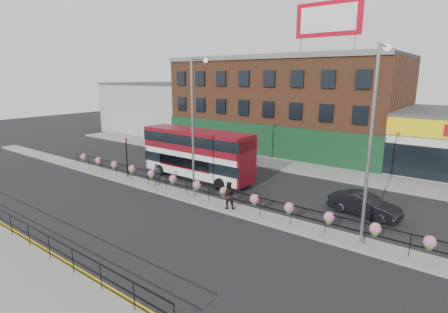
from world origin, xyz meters
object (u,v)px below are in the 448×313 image
Objects in this scene: car at (364,205)px; pedestrian_b at (228,195)px; pedestrian_a at (157,174)px; lamp_column_west at (195,116)px; lamp_column_east at (373,129)px; double_decker_bus at (197,149)px.

car is 2.46× the size of pedestrian_b.
pedestrian_b is (7.23, -0.66, 0.05)m from pedestrian_a.
pedestrian_a is at bearing 179.82° from lamp_column_west.
lamp_column_west is 11.28m from lamp_column_east.
pedestrian_a is 6.13m from lamp_column_west.
car is at bearing -52.36° from pedestrian_a.
lamp_column_west reaches higher than pedestrian_a.
lamp_column_east reaches higher than double_decker_bus.
lamp_column_east reaches higher than pedestrian_b.
lamp_column_east is (1.05, -3.86, 5.14)m from car.
lamp_column_east is (8.01, 0.51, 4.80)m from pedestrian_b.
lamp_column_west is at bearing 179.32° from lamp_column_east.
lamp_column_west reaches higher than car.
car is 0.45× the size of lamp_column_east.
lamp_column_west reaches higher than double_decker_bus.
pedestrian_a is 0.18× the size of lamp_column_west.
pedestrian_b is at bearing -11.19° from lamp_column_west.
pedestrian_b is 5.70m from lamp_column_west.
double_decker_bus is at bearing 130.36° from lamp_column_west.
double_decker_bus is at bearing 99.02° from car.
double_decker_bus is 15.00m from lamp_column_east.
pedestrian_b is 0.19× the size of lamp_column_west.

